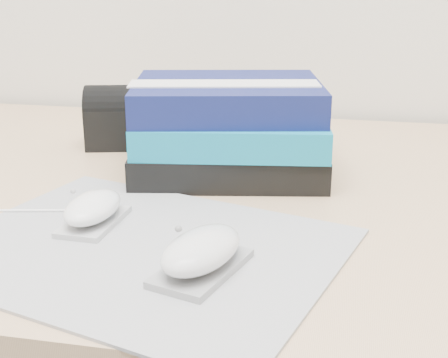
% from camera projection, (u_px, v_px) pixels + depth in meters
% --- Properties ---
extents(desk, '(1.60, 0.80, 0.73)m').
position_uv_depth(desk, '(314.00, 317.00, 0.96)').
color(desk, tan).
rests_on(desk, ground).
extents(mousepad, '(0.47, 0.41, 0.00)m').
position_uv_depth(mousepad, '(140.00, 249.00, 0.65)').
color(mousepad, gray).
rests_on(mousepad, desk).
extents(mouse_rear, '(0.06, 0.10, 0.04)m').
position_uv_depth(mouse_rear, '(93.00, 210.00, 0.70)').
color(mouse_rear, '#B1B0B3').
rests_on(mouse_rear, mousepad).
extents(mouse_front, '(0.09, 0.12, 0.05)m').
position_uv_depth(mouse_front, '(201.00, 253.00, 0.59)').
color(mouse_front, gray).
rests_on(mouse_front, mousepad).
extents(book_stack, '(0.30, 0.25, 0.13)m').
position_uv_depth(book_stack, '(230.00, 128.00, 0.87)').
color(book_stack, black).
rests_on(book_stack, desk).
extents(pouch, '(0.13, 0.10, 0.10)m').
position_uv_depth(pouch, '(122.00, 117.00, 1.00)').
color(pouch, black).
rests_on(pouch, desk).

